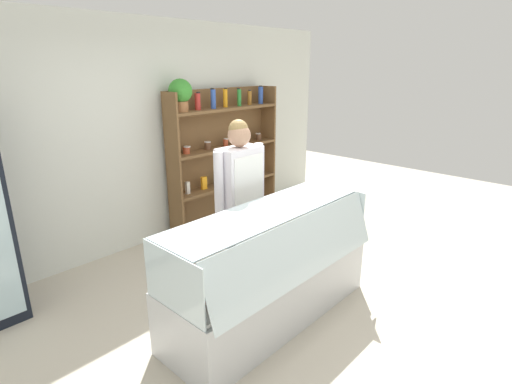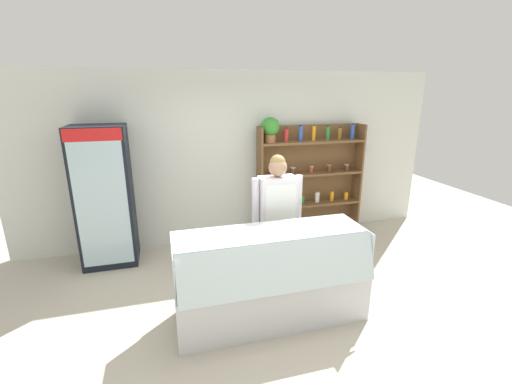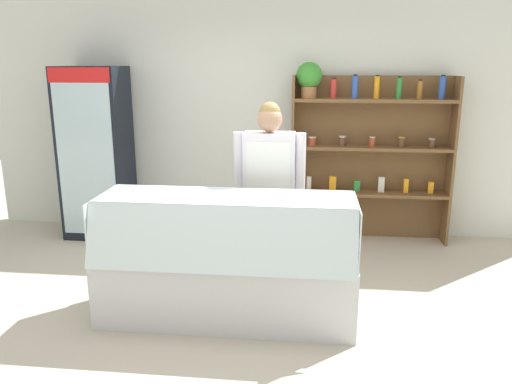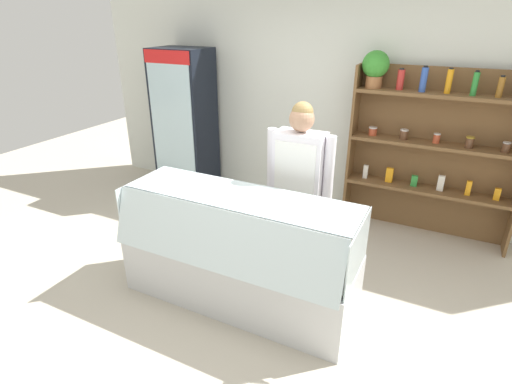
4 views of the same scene
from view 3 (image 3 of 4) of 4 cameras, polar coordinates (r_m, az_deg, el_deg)
The scene contains 6 objects.
ground_plane at distance 4.24m, azimuth -1.47°, elevation -13.74°, with size 12.00×12.00×0.00m, color beige.
back_wall at distance 5.96m, azimuth 1.29°, elevation 8.25°, with size 6.80×0.10×2.70m, color silver.
drinks_fridge at distance 6.09m, azimuth -17.80°, elevation 4.22°, with size 0.73×0.57×1.97m.
shelving_unit at distance 5.76m, azimuth 12.02°, elevation 5.52°, with size 1.78×0.29×2.02m.
deli_display_case at distance 4.08m, azimuth -3.41°, elevation -10.02°, with size 2.02×0.76×1.01m.
shop_clerk at distance 4.43m, azimuth 1.52°, elevation 1.43°, with size 0.64×0.25×1.69m.
Camera 3 is at (0.51, -3.69, 2.02)m, focal length 35.00 mm.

